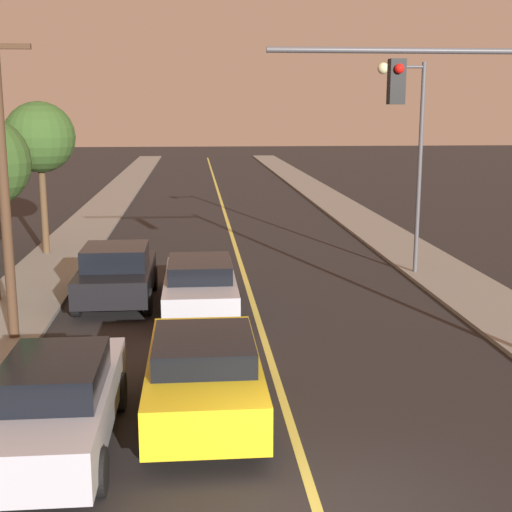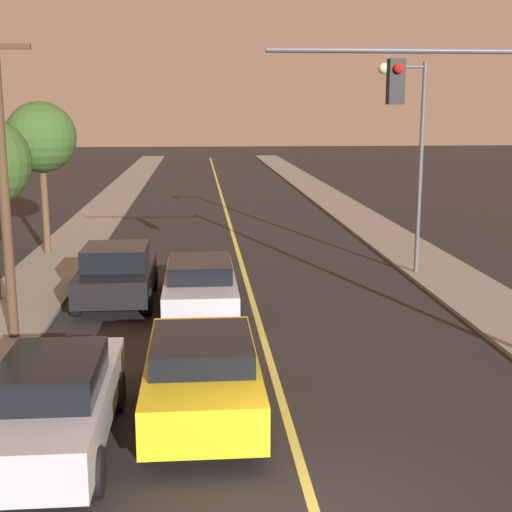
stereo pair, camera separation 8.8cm
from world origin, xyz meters
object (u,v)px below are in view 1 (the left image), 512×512
Objects in this scene: streetlamp_right at (410,140)px; utility_pole_left at (3,177)px; car_near_lane_front at (204,373)px; tree_left_near at (40,138)px; car_near_lane_second at (200,282)px; car_outer_lane_second at (117,273)px; traffic_signal_mast at (482,144)px; car_outer_lane_front at (58,402)px.

utility_pole_left is at bearing -152.04° from streetlamp_right.
car_near_lane_front is 0.85× the size of tree_left_near.
streetlamp_right is (6.84, 10.65, 3.64)m from car_near_lane_front.
utility_pole_left reaches higher than car_near_lane_front.
utility_pole_left is (-4.45, -2.55, 3.16)m from car_near_lane_second.
car_outer_lane_second is (-2.36, 0.77, 0.11)m from car_near_lane_second.
tree_left_near is at bearing 110.91° from car_near_lane_front.
car_near_lane_second is 0.76× the size of traffic_signal_mast.
car_outer_lane_second is at bearing 57.75° from utility_pole_left.
car_near_lane_front is 0.70× the size of streetlamp_right.
streetlamp_right is at bearing 16.18° from car_outer_lane_second.
car_near_lane_second is 0.71× the size of utility_pole_left.
car_near_lane_front is 16.45m from tree_left_near.
car_near_lane_front is 2.60m from car_outer_lane_front.
traffic_signal_mast is at bearing 23.12° from car_near_lane_front.
car_near_lane_front is 13.17m from streetlamp_right.
car_near_lane_second is at bearing 74.17° from car_outer_lane_front.
car_near_lane_second is (0.00, 7.21, -0.09)m from car_near_lane_front.
tree_left_near is at bearing 97.04° from utility_pole_left.
car_near_lane_second is 2.48m from car_outer_lane_second.
utility_pole_left is (-4.45, 4.66, 3.08)m from car_near_lane_front.
traffic_signal_mast is (5.88, -4.70, 3.98)m from car_near_lane_second.
traffic_signal_mast is 17.06m from tree_left_near.
utility_pole_left is at bearing 168.27° from traffic_signal_mast.
car_near_lane_second is 1.07× the size of car_outer_lane_front.
tree_left_near is (-1.28, 10.35, 0.50)m from utility_pole_left.
car_near_lane_front is 7.48m from traffic_signal_mast.
traffic_signal_mast is 8.20m from streetlamp_right.
car_near_lane_second is 10.34m from tree_left_near.
car_outer_lane_front is 0.85× the size of tree_left_near.
car_near_lane_front is at bearing -69.09° from tree_left_near.
car_outer_lane_second is 10.23m from streetlamp_right.
streetlamp_right is (6.84, 3.44, 3.72)m from car_near_lane_second.
streetlamp_right reaches higher than car_near_lane_second.
tree_left_near is (-3.38, 7.02, 3.55)m from car_outer_lane_second.
car_outer_lane_second is at bearing 146.39° from traffic_signal_mast.
car_near_lane_front is 0.65× the size of utility_pole_left.
car_outer_lane_front is 9.80m from traffic_signal_mast.
streetlamp_right reaches higher than car_near_lane_front.
utility_pole_left is at bearing -150.17° from car_near_lane_second.
streetlamp_right is at bearing 57.29° from car_near_lane_front.
streetlamp_right is at bearing 83.27° from traffic_signal_mast.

